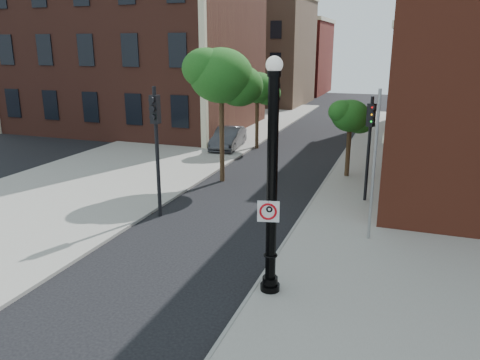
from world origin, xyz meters
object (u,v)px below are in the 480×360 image
at_px(no_parking_sign, 268,211).
at_px(traffic_signal_left, 156,131).
at_px(lamppost, 272,192).
at_px(traffic_signal_right, 370,133).
at_px(parked_car, 228,138).

bearing_deg(no_parking_sign, traffic_signal_left, 128.29).
height_order(lamppost, no_parking_sign, lamppost).
distance_m(lamppost, no_parking_sign, 0.52).
distance_m(traffic_signal_left, traffic_signal_right, 9.09).
bearing_deg(lamppost, traffic_signal_right, 79.04).
height_order(no_parking_sign, traffic_signal_left, traffic_signal_left).
bearing_deg(traffic_signal_right, lamppost, -76.32).
bearing_deg(parked_car, no_parking_sign, -72.24).
xyz_separation_m(lamppost, parked_car, (-8.10, 17.72, -2.28)).
relative_size(lamppost, traffic_signal_right, 1.39).
height_order(no_parking_sign, traffic_signal_right, traffic_signal_right).
bearing_deg(parked_car, traffic_signal_left, -87.63).
relative_size(no_parking_sign, traffic_signal_right, 0.13).
bearing_deg(traffic_signal_left, traffic_signal_right, 31.90).
xyz_separation_m(no_parking_sign, traffic_signal_right, (1.81, 9.32, 0.65)).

